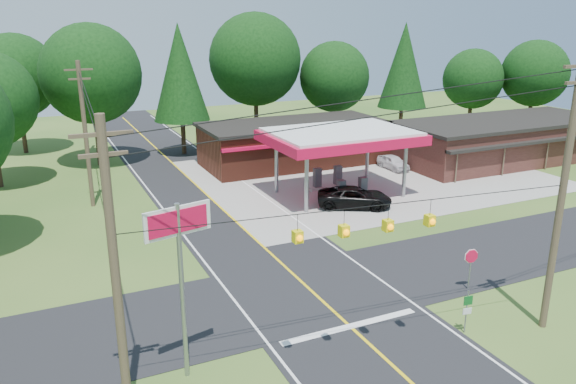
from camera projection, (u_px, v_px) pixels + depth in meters
name	position (u px, v px, depth m)	size (l,w,h in m)	color
ground	(312.00, 291.00, 27.04)	(120.00, 120.00, 0.00)	#33571E
main_highway	(312.00, 291.00, 27.04)	(8.00, 120.00, 0.02)	black
cross_road	(312.00, 291.00, 27.04)	(70.00, 7.00, 0.02)	black
lane_center_yellow	(312.00, 291.00, 27.03)	(0.15, 110.00, 0.00)	yellow
gas_canopy	(341.00, 139.00, 40.67)	(10.60, 7.40, 4.88)	gray
convenience_store	(294.00, 143.00, 50.41)	(16.40, 7.55, 3.80)	#592519
strip_building	(503.00, 140.00, 51.60)	(20.40, 8.75, 3.80)	#3C1D18
utility_pole_near_right	(562.00, 193.00, 22.24)	(1.80, 0.30, 11.50)	#473828
utility_pole_near_left	(115.00, 268.00, 17.35)	(1.80, 0.30, 10.00)	#473828
utility_pole_far_left	(85.00, 133.00, 37.87)	(1.80, 0.30, 10.00)	#473828
utility_pole_north	(83.00, 105.00, 53.34)	(0.30, 0.30, 9.50)	#473828
overhead_beacons	(367.00, 209.00, 19.61)	(17.04, 2.04, 1.03)	black
treeline_backdrop	(188.00, 84.00, 45.96)	(70.27, 51.59, 13.30)	#332316
suv_car	(355.00, 197.00, 38.92)	(5.13, 5.13, 1.43)	black
sedan_car	(393.00, 162.00, 48.86)	(3.55, 3.55, 1.21)	silver
big_stop_sign	(180.00, 251.00, 19.23)	(2.43, 0.65, 6.67)	gray
octagonal_stop_sign	(471.00, 260.00, 26.79)	(0.75, 0.17, 2.12)	gray
route_sign_post	(467.00, 308.00, 23.14)	(0.40, 0.11, 1.96)	gray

